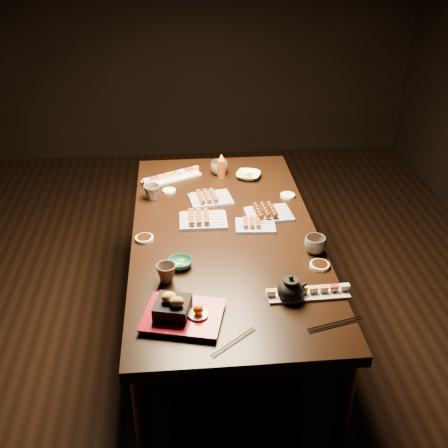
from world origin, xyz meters
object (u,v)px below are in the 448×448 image
Objects in this scene: sushi_platter_near at (308,291)px; yakitori_plate_center at (203,217)px; edamame_bowl_cream at (248,176)px; teacup_far_left at (152,192)px; condiment_bottle at (222,166)px; dining_table at (225,294)px; yakitori_plate_right at (255,222)px; yakitori_plate_left at (211,196)px; teacup_far_right at (219,168)px; sushi_platter_far at (171,176)px; teapot at (290,287)px; tempura_tray at (183,307)px; edamame_bowl_green at (180,263)px; teacup_mid_right at (315,245)px; teacup_near_left at (166,273)px.

yakitori_plate_center reaches higher than sushi_platter_near.
teacup_far_left is (-0.55, -0.21, 0.02)m from edamame_bowl_cream.
dining_table is at bearing -93.41° from condiment_bottle.
yakitori_plate_right is 0.55m from edamame_bowl_cream.
yakitori_plate_left is 0.30m from condiment_bottle.
dining_table is 0.79m from teacup_far_right.
teacup_far_left is (-0.11, -0.24, 0.02)m from sushi_platter_far.
teapot is (0.32, -0.65, 0.02)m from yakitori_plate_center.
teapot is at bearing -81.02° from teacup_far_right.
teapot reaches higher than dining_table.
yakitori_plate_left is 2.53× the size of teacup_far_left.
edamame_bowl_cream is at bearing 60.07° from yakitori_plate_center.
condiment_bottle is (-0.12, 0.58, 0.05)m from yakitori_plate_right.
tempura_tray is 1.03m from teacup_far_left.
tempura_tray reaches higher than teacup_far_left.
yakitori_plate_center is at bearing 71.95° from edamame_bowl_green.
sushi_platter_far is 0.71m from yakitori_plate_right.
yakitori_plate_center is 1.71× the size of edamame_bowl_cream.
yakitori_plate_left is 1.60× the size of edamame_bowl_cream.
sushi_platter_far is at bearing -179.98° from condiment_bottle.
teacup_far_left is at bearing 124.22° from sushi_platter_near.
sushi_platter_near reaches higher than edamame_bowl_cream.
teapot reaches higher than teacup_mid_right.
sushi_platter_near is at bearing -107.79° from teacup_mid_right.
tempura_tray is 0.26m from teacup_near_left.
yakitori_plate_center reaches higher than edamame_bowl_cream.
sushi_platter_far is 1.26m from teapot.
sushi_platter_far is 0.30m from condiment_bottle.
tempura_tray is at bearing -100.82° from teacup_far_right.
yakitori_plate_center is 1.07× the size of yakitori_plate_left.
yakitori_plate_right is 0.64m from teacup_far_right.
teacup_near_left is at bearing -84.18° from teacup_far_left.
teacup_near_left reaches higher than teacup_far_right.
teapot is at bearing -79.66° from yakitori_plate_right.
teacup_far_left reaches higher than teacup_far_right.
yakitori_plate_center reaches higher than edamame_bowl_green.
edamame_bowl_cream is 1.58× the size of teacup_far_left.
teacup_mid_right reaches higher than yakitori_plate_left.
tempura_tray reaches higher than edamame_bowl_cream.
yakitori_plate_right is at bearing 102.25° from sushi_platter_near.
teacup_far_left is (-0.14, 1.02, -0.01)m from tempura_tray.
teacup_near_left reaches higher than edamame_bowl_cream.
edamame_bowl_green is at bearing 65.42° from sushi_platter_far.
sushi_platter_far is at bearing 117.48° from yakitori_plate_left.
teacup_far_left is at bearing 111.88° from tempura_tray.
condiment_bottle is (0.40, 0.24, 0.03)m from teacup_far_left.
yakitori_plate_left is at bearing -132.74° from edamame_bowl_cream.
teacup_mid_right is 1.14× the size of teacup_far_left.
edamame_bowl_green is 1.27× the size of teacup_near_left.
edamame_bowl_green is 0.12m from teacup_near_left.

